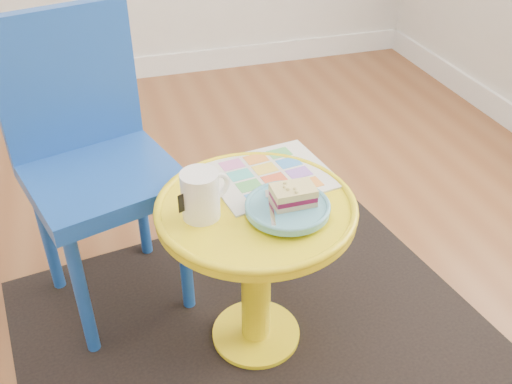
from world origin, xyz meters
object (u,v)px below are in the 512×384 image
object	(u,v)px
side_table	(256,247)
chair	(90,151)
newspaper	(270,175)
mug	(201,193)
plate	(288,208)

from	to	relation	value
side_table	chair	bearing A→B (deg)	136.77
side_table	newspaper	xyz separation A→B (m)	(0.07, 0.12, 0.14)
chair	mug	bearing A→B (deg)	-72.33
chair	newspaper	bearing A→B (deg)	-43.72
chair	mug	distance (m)	0.42
chair	mug	size ratio (longest dim) A/B	6.86
side_table	mug	bearing A→B (deg)	-179.91
mug	plate	xyz separation A→B (m)	(0.19, -0.06, -0.04)
side_table	plate	world-z (taller)	plate
chair	newspaper	xyz separation A→B (m)	(0.44, -0.23, -0.02)
plate	newspaper	bearing A→B (deg)	85.40
plate	chair	bearing A→B (deg)	136.68
chair	plate	bearing A→B (deg)	-59.74
chair	plate	size ratio (longest dim) A/B	4.27
chair	plate	world-z (taller)	chair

